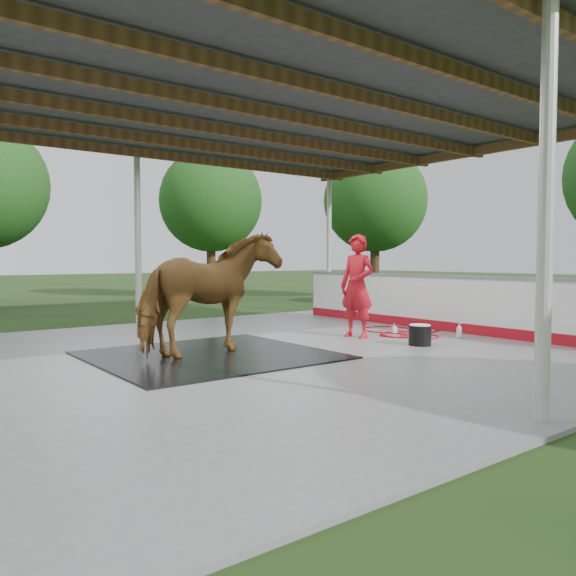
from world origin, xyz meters
TOP-DOWN VIEW (x-y plane):
  - ground at (0.00, 0.00)m, footprint 100.00×100.00m
  - concrete_slab at (0.00, 0.00)m, footprint 12.00×10.00m
  - pavilion_structure at (0.00, -0.00)m, footprint 12.60×10.60m
  - dasher_board at (4.60, 0.00)m, footprint 0.16×8.00m
  - tree_belt at (0.30, 0.90)m, footprint 28.00×28.00m
  - rubber_mat at (-0.74, 0.15)m, footprint 3.39×3.17m
  - horse at (-0.74, 0.15)m, footprint 2.39×1.41m
  - handler at (2.50, 0.27)m, footprint 0.59×0.79m
  - wash_bucket at (2.65, -1.11)m, footprint 0.39×0.39m
  - soap_bottle_a at (3.91, -1.00)m, footprint 0.12×0.12m
  - soap_bottle_b at (3.42, 0.17)m, footprint 0.11×0.12m
  - hose_coil at (3.55, 0.13)m, footprint 1.96×1.95m

SIDE VIEW (x-z plane):
  - ground at x=0.00m, z-range 0.00..0.00m
  - concrete_slab at x=0.00m, z-range 0.00..0.05m
  - hose_coil at x=3.55m, z-range 0.05..0.07m
  - rubber_mat at x=-0.74m, z-range 0.05..0.08m
  - soap_bottle_b at x=3.42m, z-range 0.05..0.25m
  - soap_bottle_a at x=3.91m, z-range 0.05..0.34m
  - wash_bucket at x=2.65m, z-range 0.05..0.41m
  - dasher_board at x=4.60m, z-range 0.02..1.17m
  - handler at x=2.50m, z-range 0.05..2.00m
  - horse at x=-0.74m, z-range 0.08..1.97m
  - tree_belt at x=0.30m, z-range 0.89..6.69m
  - pavilion_structure at x=0.00m, z-range 1.94..5.99m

